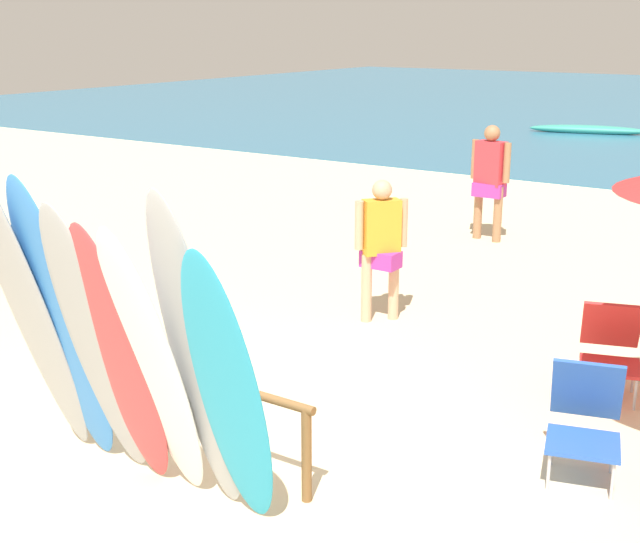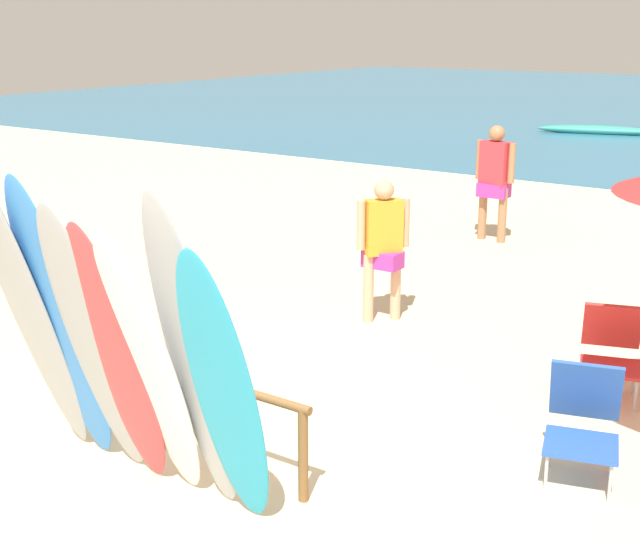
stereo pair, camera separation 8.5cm
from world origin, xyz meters
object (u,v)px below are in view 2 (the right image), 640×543
(surfboard_teal_6, at_px, (225,393))
(beach_chair_red, at_px, (583,417))
(surfboard_grey_0, at_px, (25,302))
(surfboard_grey_2, at_px, (94,344))
(surfboard_white_4, at_px, (150,367))
(beachgoer_midbeach, at_px, (495,175))
(surfboard_red_3, at_px, (118,358))
(beach_chair_blue, at_px, (611,346))
(surfboard_blue_1, at_px, (61,324))
(surfboard_grey_5, at_px, (193,358))
(surfboard_rack, at_px, (188,393))
(beachgoer_by_water, at_px, (383,241))
(distant_boat, at_px, (596,130))

(surfboard_teal_6, height_order, beach_chair_red, surfboard_teal_6)
(surfboard_grey_0, height_order, surfboard_grey_2, surfboard_grey_0)
(surfboard_white_4, xyz_separation_m, beachgoer_midbeach, (-1.18, 8.11, -0.01))
(surfboard_red_3, relative_size, beach_chair_red, 2.49)
(beach_chair_red, relative_size, beach_chair_blue, 0.94)
(surfboard_blue_1, height_order, surfboard_grey_2, surfboard_blue_1)
(beach_chair_red, height_order, beach_chair_blue, beach_chair_red)
(surfboard_grey_5, bearing_deg, surfboard_grey_2, -171.81)
(surfboard_grey_0, height_order, beach_chair_red, surfboard_grey_0)
(surfboard_grey_2, bearing_deg, surfboard_teal_6, -0.00)
(surfboard_blue_1, height_order, beachgoer_midbeach, surfboard_blue_1)
(surfboard_rack, distance_m, beach_chair_blue, 3.71)
(beachgoer_midbeach, height_order, beachgoer_by_water, beachgoer_midbeach)
(beachgoer_midbeach, relative_size, beachgoer_by_water, 1.11)
(surfboard_grey_0, xyz_separation_m, surfboard_red_3, (0.86, 0.06, -0.25))
(surfboard_blue_1, distance_m, distant_boat, 21.99)
(surfboard_rack, bearing_deg, surfboard_blue_1, -137.18)
(beachgoer_by_water, height_order, beach_chair_red, beachgoer_by_water)
(surfboard_blue_1, height_order, beach_chair_blue, surfboard_blue_1)
(surfboard_grey_5, relative_size, surfboard_teal_6, 1.14)
(surfboard_rack, distance_m, surfboard_grey_5, 1.00)
(surfboard_teal_6, bearing_deg, surfboard_grey_0, 179.38)
(surfboard_grey_2, distance_m, surfboard_red_3, 0.23)
(surfboard_blue_1, relative_size, surfboard_grey_2, 1.05)
(surfboard_grey_2, xyz_separation_m, surfboard_white_4, (0.53, -0.00, -0.04))
(surfboard_grey_5, xyz_separation_m, beachgoer_by_water, (-1.02, 4.04, -0.23))
(surfboard_grey_2, xyz_separation_m, surfboard_teal_6, (1.16, -0.01, -0.06))
(surfboard_teal_6, distance_m, beach_chair_blue, 3.87)
(surfboard_grey_5, height_order, surfboard_teal_6, surfboard_grey_5)
(surfboard_blue_1, bearing_deg, beachgoer_by_water, 88.88)
(surfboard_grey_0, distance_m, beachgoer_midbeach, 8.17)
(surfboard_blue_1, xyz_separation_m, surfboard_teal_6, (1.51, -0.03, -0.13))
(surfboard_white_4, bearing_deg, surfboard_grey_5, 13.17)
(beachgoer_by_water, bearing_deg, beach_chair_red, 95.69)
(surfboard_teal_6, relative_size, beachgoer_by_water, 1.30)
(surfboard_grey_0, height_order, surfboard_grey_5, surfboard_grey_0)
(surfboard_grey_5, xyz_separation_m, beachgoer_midbeach, (-1.51, 8.07, -0.14))
(surfboard_rack, xyz_separation_m, surfboard_red_3, (-0.04, -0.59, 0.46))
(beachgoer_midbeach, height_order, beach_chair_blue, beachgoer_midbeach)
(surfboard_grey_0, distance_m, surfboard_blue_1, 0.32)
(surfboard_red_3, bearing_deg, surfboard_grey_5, 6.59)
(distant_boat, bearing_deg, beach_chair_red, -72.80)
(surfboard_white_4, height_order, surfboard_teal_6, surfboard_white_4)
(surfboard_rack, relative_size, surfboard_white_4, 1.06)
(surfboard_white_4, relative_size, surfboard_grey_5, 0.90)
(distant_boat, bearing_deg, surfboard_teal_6, -78.19)
(surfboard_rack, height_order, beachgoer_by_water, beachgoer_by_water)
(beachgoer_by_water, bearing_deg, surfboard_blue_1, 38.15)
(beachgoer_by_water, relative_size, distant_boat, 0.46)
(surfboard_blue_1, height_order, surfboard_grey_5, surfboard_grey_5)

